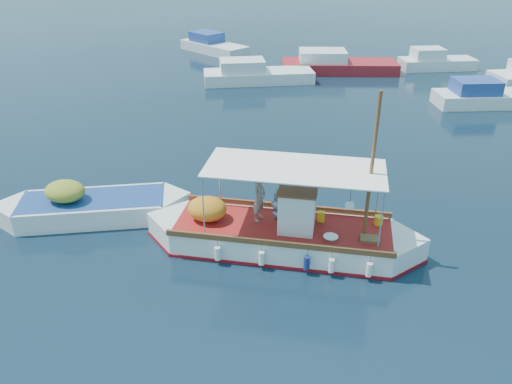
# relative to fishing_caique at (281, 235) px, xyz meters

# --- Properties ---
(ground) EXTENTS (160.00, 160.00, 0.00)m
(ground) POSITION_rel_fishing_caique_xyz_m (0.56, 0.48, -0.51)
(ground) COLOR black
(ground) RESTS_ON ground
(fishing_caique) EXTENTS (9.40, 3.14, 5.75)m
(fishing_caique) POSITION_rel_fishing_caique_xyz_m (0.00, 0.00, 0.00)
(fishing_caique) COLOR white
(fishing_caique) RESTS_ON ground
(dinghy) EXTENTS (6.63, 3.89, 1.76)m
(dinghy) POSITION_rel_fishing_caique_xyz_m (-7.17, 0.07, -0.14)
(dinghy) COLOR white
(dinghy) RESTS_ON ground
(bg_boat_nw) EXTENTS (7.89, 5.10, 1.80)m
(bg_boat_nw) POSITION_rel_fishing_caique_xyz_m (-6.29, 19.48, -0.01)
(bg_boat_nw) COLOR silver
(bg_boat_nw) RESTS_ON ground
(bg_boat_n) EXTENTS (8.91, 4.81, 1.80)m
(bg_boat_n) POSITION_rel_fishing_caique_xyz_m (-1.26, 23.80, -0.01)
(bg_boat_n) COLOR maroon
(bg_boat_n) RESTS_ON ground
(bg_boat_ne) EXTENTS (6.76, 4.13, 1.80)m
(bg_boat_ne) POSITION_rel_fishing_caique_xyz_m (8.54, 18.23, -0.01)
(bg_boat_ne) COLOR silver
(bg_boat_ne) RESTS_ON ground
(bg_boat_far_w) EXTENTS (6.84, 5.24, 1.80)m
(bg_boat_far_w) POSITION_rel_fishing_caique_xyz_m (-12.41, 27.79, -0.01)
(bg_boat_far_w) COLOR silver
(bg_boat_far_w) RESTS_ON ground
(bg_boat_far_n) EXTENTS (5.95, 3.89, 1.80)m
(bg_boat_far_n) POSITION_rel_fishing_caique_xyz_m (5.94, 26.69, -0.01)
(bg_boat_far_n) COLOR silver
(bg_boat_far_n) RESTS_ON ground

